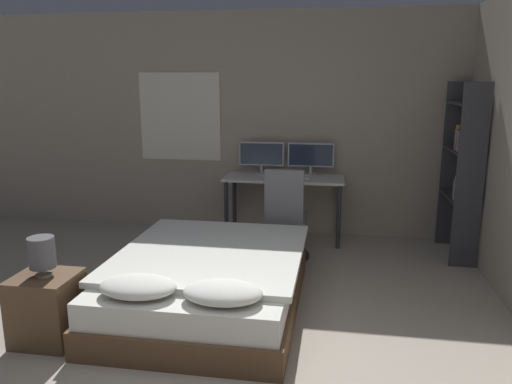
# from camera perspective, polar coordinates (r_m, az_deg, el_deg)

# --- Properties ---
(wall_back) EXTENTS (12.00, 0.08, 2.70)m
(wall_back) POSITION_cam_1_polar(r_m,az_deg,el_deg) (6.17, 3.04, 7.67)
(wall_back) COLOR #9E9384
(wall_back) RESTS_ON ground_plane
(bed) EXTENTS (1.54, 2.02, 0.55)m
(bed) POSITION_cam_1_polar(r_m,az_deg,el_deg) (4.27, -5.47, -10.09)
(bed) COLOR brown
(bed) RESTS_ON ground_plane
(nightstand) EXTENTS (0.44, 0.42, 0.51)m
(nightstand) POSITION_cam_1_polar(r_m,az_deg,el_deg) (4.05, -22.75, -12.14)
(nightstand) COLOR brown
(nightstand) RESTS_ON ground_plane
(bedside_lamp) EXTENTS (0.19, 0.19, 0.29)m
(bedside_lamp) POSITION_cam_1_polar(r_m,az_deg,el_deg) (3.90, -23.28, -6.42)
(bedside_lamp) COLOR gray
(bedside_lamp) RESTS_ON nightstand
(desk) EXTENTS (1.41, 0.56, 0.77)m
(desk) POSITION_cam_1_polar(r_m,az_deg,el_deg) (5.92, 3.22, 0.71)
(desk) COLOR beige
(desk) RESTS_ON ground_plane
(monitor_left) EXTENTS (0.55, 0.16, 0.39)m
(monitor_left) POSITION_cam_1_polar(r_m,az_deg,el_deg) (6.07, 0.63, 4.22)
(monitor_left) COLOR #B7B7BC
(monitor_left) RESTS_ON desk
(monitor_right) EXTENTS (0.55, 0.16, 0.39)m
(monitor_right) POSITION_cam_1_polar(r_m,az_deg,el_deg) (6.01, 6.28, 4.06)
(monitor_right) COLOR #B7B7BC
(monitor_right) RESTS_ON desk
(keyboard) EXTENTS (0.37, 0.13, 0.02)m
(keyboard) POSITION_cam_1_polar(r_m,az_deg,el_deg) (5.73, 3.04, 1.49)
(keyboard) COLOR #B7B7BC
(keyboard) RESTS_ON desk
(computer_mouse) EXTENTS (0.07, 0.05, 0.04)m
(computer_mouse) POSITION_cam_1_polar(r_m,az_deg,el_deg) (5.70, 5.78, 1.48)
(computer_mouse) COLOR #B7B7BC
(computer_mouse) RESTS_ON desk
(office_chair) EXTENTS (0.52, 0.52, 1.00)m
(office_chair) POSITION_cam_1_polar(r_m,az_deg,el_deg) (5.33, 3.34, -3.66)
(office_chair) COLOR black
(office_chair) RESTS_ON ground_plane
(bookshelf) EXTENTS (0.27, 0.79, 1.87)m
(bookshelf) POSITION_cam_1_polar(r_m,az_deg,el_deg) (5.67, 22.68, 3.14)
(bookshelf) COLOR #333338
(bookshelf) RESTS_ON ground_plane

